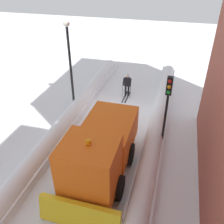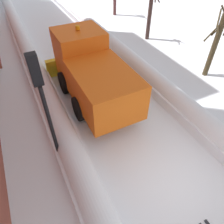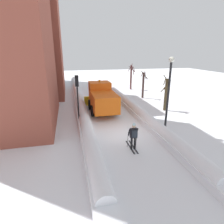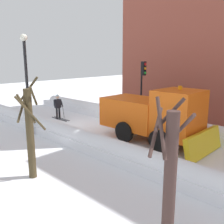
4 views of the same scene
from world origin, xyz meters
The scene contains 7 objects.
snowbank_right centered at (2.66, 10.00, 0.37)m, with size 1.10×36.00×0.92m.
plow_truck centered at (-0.55, 5.63, 1.48)m, with size 3.20×5.98×3.12m.
skier centered at (0.02, -2.45, 1.00)m, with size 0.62×1.80×1.81m.
traffic_light_pole centered at (-3.09, 2.88, 2.94)m, with size 0.28×0.42×4.17m.
street_lamp centered at (3.42, -0.31, 3.55)m, with size 0.40×0.40×5.67m.
bare_tree_near centered at (6.06, 4.71, 1.82)m, with size 1.03×0.99×3.78m.
bare_tree_mid centered at (5.85, 10.39, 1.82)m, with size 1.08×1.07×3.64m.
Camera 4 is at (10.35, 12.98, 4.45)m, focal length 40.53 mm.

